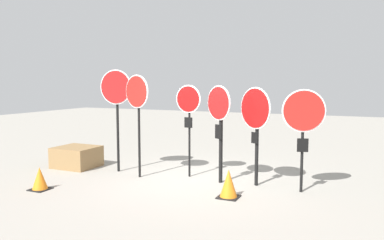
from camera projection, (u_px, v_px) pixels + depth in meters
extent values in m
plane|color=gray|center=(197.00, 181.00, 8.72)|extent=(40.00, 40.00, 0.00)
cylinder|color=black|center=(118.00, 124.00, 9.60)|extent=(0.07, 0.07, 2.46)
cylinder|color=white|center=(116.00, 87.00, 9.45)|extent=(0.88, 0.11, 0.88)
cylinder|color=red|center=(115.00, 87.00, 9.44)|extent=(0.82, 0.10, 0.82)
cylinder|color=black|center=(139.00, 129.00, 9.01)|extent=(0.06, 0.06, 2.38)
cylinder|color=white|center=(137.00, 91.00, 8.89)|extent=(0.77, 0.26, 0.80)
cylinder|color=red|center=(136.00, 91.00, 8.87)|extent=(0.71, 0.24, 0.74)
cylinder|color=black|center=(189.00, 131.00, 9.07)|extent=(0.05, 0.05, 2.23)
cylinder|color=white|center=(188.00, 99.00, 8.95)|extent=(0.67, 0.10, 0.67)
cylinder|color=#AD0F0F|center=(188.00, 99.00, 8.94)|extent=(0.61, 0.09, 0.61)
cube|color=black|center=(188.00, 123.00, 9.01)|extent=(0.21, 0.05, 0.25)
cylinder|color=black|center=(221.00, 137.00, 8.52)|extent=(0.09, 0.09, 2.13)
cylinder|color=white|center=(219.00, 103.00, 8.41)|extent=(0.69, 0.42, 0.79)
cylinder|color=red|center=(218.00, 103.00, 8.40)|extent=(0.64, 0.39, 0.73)
cube|color=black|center=(219.00, 132.00, 8.47)|extent=(0.21, 0.14, 0.32)
cylinder|color=black|center=(257.00, 142.00, 8.29)|extent=(0.08, 0.08, 1.98)
cylinder|color=white|center=(255.00, 108.00, 8.18)|extent=(0.79, 0.52, 0.92)
cylinder|color=#AD0F0F|center=(255.00, 108.00, 8.17)|extent=(0.74, 0.48, 0.86)
cube|color=black|center=(255.00, 138.00, 8.24)|extent=(0.18, 0.13, 0.25)
cylinder|color=black|center=(302.00, 146.00, 7.78)|extent=(0.06, 0.06, 1.94)
cylinder|color=white|center=(304.00, 111.00, 7.65)|extent=(0.85, 0.27, 0.88)
cylinder|color=red|center=(304.00, 111.00, 7.64)|extent=(0.80, 0.26, 0.82)
cube|color=black|center=(303.00, 145.00, 7.72)|extent=(0.23, 0.09, 0.28)
cube|color=black|center=(228.00, 197.00, 7.49)|extent=(0.42, 0.42, 0.02)
cone|color=orange|center=(229.00, 183.00, 7.46)|extent=(0.35, 0.35, 0.55)
cube|color=black|center=(40.00, 189.00, 8.04)|extent=(0.39, 0.39, 0.02)
cone|color=orange|center=(40.00, 178.00, 8.02)|extent=(0.32, 0.32, 0.47)
cube|color=olive|center=(77.00, 157.00, 10.19)|extent=(1.08, 0.97, 0.56)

